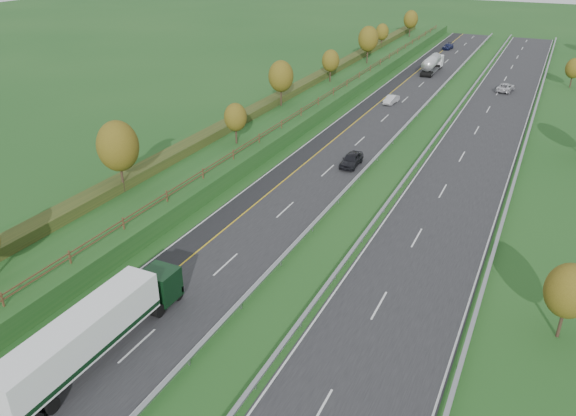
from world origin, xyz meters
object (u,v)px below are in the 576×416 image
Objects in this scene: car_silver_mid at (391,99)px; car_dark_near at (351,160)px; car_small_far at (448,46)px; road_tanker at (432,63)px; box_lorry at (94,331)px; car_oncoming at (506,87)px.

car_dark_near is at bearing -75.92° from car_silver_mid.
car_dark_near reaches higher than car_small_far.
road_tanker is 26.96m from car_silver_mid.
box_lorry is 3.92× the size of car_silver_mid.
road_tanker is at bearing 95.34° from car_silver_mid.
road_tanker is (0.91, 97.68, -0.47)m from box_lorry.
road_tanker reaches higher than car_dark_near.
car_small_far is at bearing 98.49° from car_silver_mid.
car_silver_mid is at bearing -91.89° from road_tanker.
road_tanker reaches higher than car_silver_mid.
road_tanker reaches higher than car_small_far.
box_lorry is at bearing -90.53° from road_tanker.
box_lorry is 70.77m from car_silver_mid.
car_oncoming reaches higher than car_small_far.
car_small_far is 0.86× the size of car_oncoming.
car_oncoming is at bearing -32.29° from road_tanker.
car_small_far is (-4.79, 84.07, -0.16)m from car_dark_near.
road_tanker is 2.32× the size of car_dark_near.
car_small_far is (-2.09, 27.28, -1.16)m from road_tanker.
car_silver_mid is 0.91× the size of car_small_far.
box_lorry is 89.32m from car_oncoming.
box_lorry is at bearing -95.97° from car_dark_near.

